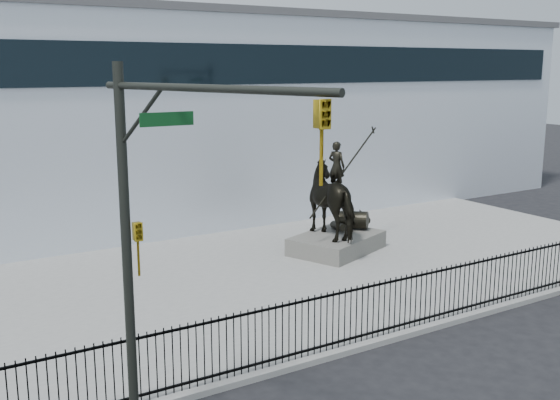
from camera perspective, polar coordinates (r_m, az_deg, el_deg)
ground at (r=16.59m, az=11.91°, el=-13.35°), size 120.00×120.00×0.00m
plaza at (r=21.76m, az=-0.95°, el=-6.77°), size 30.00×12.00×0.15m
building at (r=32.60m, az=-12.89°, el=7.02°), size 44.00×14.00×9.00m
picket_fence at (r=17.08m, az=9.12°, el=-9.20°), size 22.10×0.10×1.50m
statue_plinth at (r=24.49m, az=4.96°, el=-3.75°), size 3.99×3.39×0.63m
equestrian_statue at (r=24.17m, az=5.11°, el=0.05°), size 4.07×3.32×3.67m
traffic_signal_left at (r=11.19m, az=-10.71°, el=-3.58°), size 1.52×4.84×7.00m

